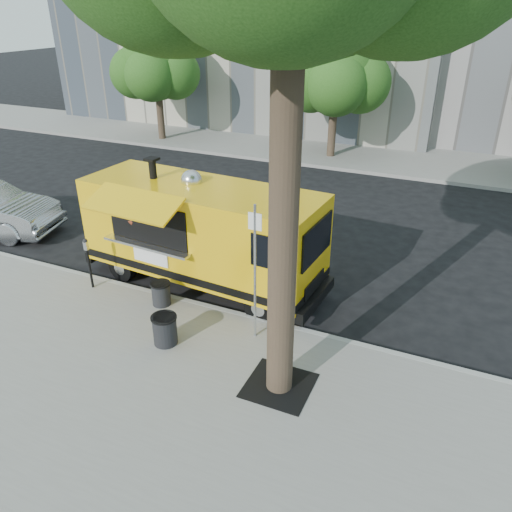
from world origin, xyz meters
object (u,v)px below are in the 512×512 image
Objects in this scene: sign_post at (255,266)px; trash_bin_left at (161,293)px; far_tree_b at (336,72)px; far_tree_a at (156,65)px; parking_meter at (88,258)px; food_truck at (201,232)px; trash_bin_right at (165,329)px.

sign_post reaches higher than trash_bin_left.
far_tree_b is 9.70× the size of trash_bin_left.
far_tree_a is at bearing 129.83° from sign_post.
far_tree_b is at bearing 2.54° from far_tree_a.
far_tree_b reaches higher than parking_meter.
far_tree_a is at bearing 117.15° from parking_meter.
trash_bin_left is (0.02, -14.00, -3.38)m from far_tree_b.
food_truck reaches higher than trash_bin_right.
trash_bin_right is (0.94, -15.24, -3.34)m from far_tree_b.
far_tree_a is 4.01× the size of parking_meter.
sign_post reaches higher than food_truck.
parking_meter reaches higher than trash_bin_left.
parking_meter is 2.35× the size of trash_bin_left.
trash_bin_left is (-0.28, -1.47, -1.01)m from food_truck.
food_truck is 11.39× the size of trash_bin_left.
trash_bin_left is at bearing 174.36° from sign_post.
sign_post is 2.90m from trash_bin_left.
far_tree_a is at bearing -177.46° from far_tree_b.
trash_bin_right is (2.94, -1.19, -0.49)m from parking_meter.
trash_bin_left is at bearing -89.92° from far_tree_b.
sign_post is 4.64m from parking_meter.
food_truck is at bearing 142.51° from sign_post.
parking_meter is 3.21m from trash_bin_right.
food_truck is at bearing 33.48° from parking_meter.
far_tree_b reaches higher than far_tree_a.
far_tree_a is 18.14m from sign_post.
far_tree_b is 15.63m from trash_bin_right.
trash_bin_right is at bearing -86.45° from far_tree_b.
far_tree_b is 0.85× the size of food_truck.
trash_bin_left is 1.55m from trash_bin_right.
parking_meter is 0.21× the size of food_truck.
trash_bin_right is (0.92, -1.24, 0.04)m from trash_bin_left.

